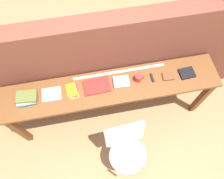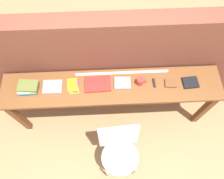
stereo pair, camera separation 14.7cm
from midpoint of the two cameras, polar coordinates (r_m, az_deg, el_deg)
ground_plane at (r=3.18m, az=1.56°, el=-11.27°), size 40.00×40.00×0.00m
brick_wall_back at (r=2.70m, az=1.18°, el=6.32°), size 6.00×0.20×1.58m
sideboard at (r=2.58m, az=1.57°, el=-0.65°), size 2.50×0.44×0.88m
chair_white_moulded at (r=2.59m, az=3.66°, el=-15.57°), size 0.47×0.48×0.89m
book_stack_leftmost at (r=2.54m, az=-19.57°, el=0.42°), size 0.23×0.16×0.10m
magazine_cycling at (r=2.51m, az=-13.69°, el=0.61°), size 0.21×0.17×0.02m
pamphlet_pile_colourful at (r=2.48m, az=-8.38°, el=0.84°), size 0.15×0.20×0.01m
book_open_centre at (r=2.45m, az=-2.07°, el=1.30°), size 0.30×0.20×0.02m
book_grey_hardcover at (r=2.46m, az=4.45°, el=1.57°), size 0.19×0.16×0.03m
mug at (r=2.46m, az=9.10°, el=2.02°), size 0.11×0.08×0.09m
multitool_folded at (r=2.52m, az=12.57°, el=1.59°), size 0.03×0.11×0.02m
leather_journal_brown at (r=2.56m, az=16.69°, el=1.44°), size 0.14×0.11×0.02m
book_repair_rightmost at (r=2.64m, az=21.31°, el=1.61°), size 0.18×0.15×0.03m
ruler_metal_back_edge at (r=2.54m, az=4.29°, el=4.30°), size 1.08×0.03×0.00m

